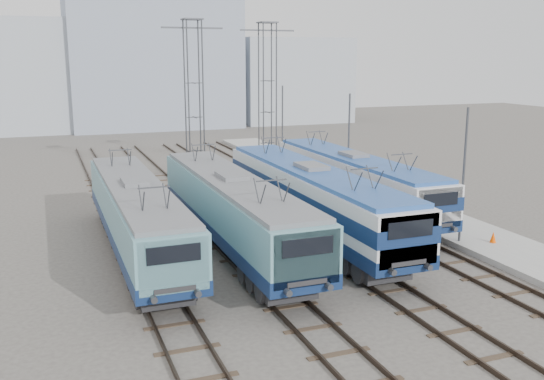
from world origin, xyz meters
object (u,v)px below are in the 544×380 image
at_px(locomotive_far_left, 137,213).
at_px(mast_rear, 282,127).
at_px(locomotive_center_right, 312,195).
at_px(locomotive_center_left, 234,208).
at_px(locomotive_far_right, 354,178).
at_px(mast_mid, 349,146).
at_px(mast_front, 463,179).
at_px(catenary_tower_west, 194,95).
at_px(safety_cone, 493,237).
at_px(catenary_tower_east, 267,92).

distance_m(locomotive_far_left, mast_rear, 25.15).
xyz_separation_m(locomotive_far_left, locomotive_center_right, (9.00, -0.18, 0.17)).
bearing_deg(locomotive_center_left, locomotive_center_right, 8.42).
bearing_deg(locomotive_center_right, mast_rear, 72.44).
relative_size(locomotive_far_right, mast_mid, 2.48).
bearing_deg(mast_front, catenary_tower_west, 113.27).
relative_size(catenary_tower_west, safety_cone, 21.57).
bearing_deg(mast_rear, locomotive_far_left, -127.67).
bearing_deg(locomotive_center_left, mast_mid, 38.82).
xyz_separation_m(locomotive_far_right, mast_rear, (1.85, 16.29, 1.28)).
xyz_separation_m(locomotive_far_left, mast_rear, (15.35, 19.88, 1.34)).
distance_m(catenary_tower_east, mast_front, 22.32).
distance_m(locomotive_center_left, mast_mid, 13.98).
relative_size(locomotive_far_left, catenary_tower_east, 1.44).
height_order(locomotive_center_left, locomotive_far_right, locomotive_center_left).
relative_size(locomotive_far_left, locomotive_center_left, 0.97).
bearing_deg(locomotive_far_right, locomotive_center_right, -139.99).
height_order(locomotive_far_left, catenary_tower_west, catenary_tower_west).
height_order(locomotive_center_right, catenary_tower_west, catenary_tower_west).
bearing_deg(locomotive_far_left, mast_mid, 27.18).
xyz_separation_m(catenary_tower_west, mast_rear, (8.60, 4.00, -3.14)).
bearing_deg(locomotive_center_left, mast_front, -16.77).
xyz_separation_m(locomotive_far_left, mast_mid, (15.35, 7.88, 1.34)).
distance_m(catenary_tower_east, mast_rear, 4.28).
relative_size(mast_front, safety_cone, 12.58).
xyz_separation_m(catenary_tower_west, mast_front, (8.60, -20.00, -3.14)).
bearing_deg(catenary_tower_east, mast_front, -84.55).
xyz_separation_m(catenary_tower_west, mast_mid, (8.60, -8.00, -3.14)).
bearing_deg(locomotive_far_left, safety_cone, -16.49).
distance_m(locomotive_far_left, mast_front, 15.95).
relative_size(mast_mid, safety_cone, 12.58).
bearing_deg(safety_cone, locomotive_center_right, 148.34).
xyz_separation_m(locomotive_far_left, locomotive_far_right, (13.50, 3.60, 0.06)).
xyz_separation_m(locomotive_center_right, safety_cone, (7.74, -4.77, -1.76)).
distance_m(mast_front, mast_rear, 24.00).
bearing_deg(mast_rear, catenary_tower_east, -136.40).
distance_m(mast_mid, mast_rear, 12.00).
distance_m(locomotive_center_right, locomotive_far_right, 5.88).
bearing_deg(catenary_tower_east, catenary_tower_west, -162.90).
bearing_deg(mast_front, catenary_tower_east, 95.45).
relative_size(catenary_tower_east, mast_mid, 1.71).
xyz_separation_m(locomotive_center_left, locomotive_far_right, (9.00, 4.44, -0.01)).
height_order(mast_front, mast_mid, same).
relative_size(locomotive_center_right, mast_front, 2.61).
bearing_deg(mast_rear, catenary_tower_west, -155.06).
height_order(locomotive_far_right, catenary_tower_west, catenary_tower_west).
distance_m(catenary_tower_east, safety_cone, 23.88).
bearing_deg(locomotive_center_right, safety_cone, -31.66).
xyz_separation_m(locomotive_center_left, locomotive_center_right, (4.50, 0.67, 0.10)).
bearing_deg(mast_rear, locomotive_center_right, -107.56).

